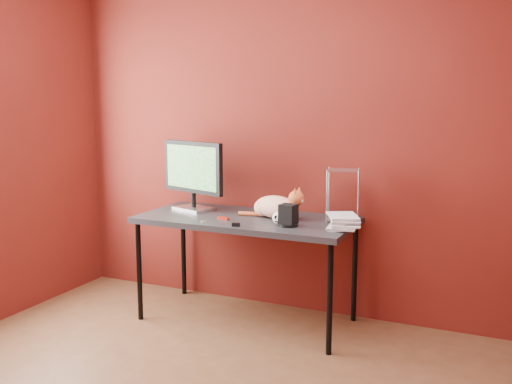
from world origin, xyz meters
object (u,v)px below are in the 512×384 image
at_px(skull_mug, 279,218).
at_px(speaker, 288,216).
at_px(book_stack, 332,152).
at_px(desk, 246,224).
at_px(cat, 276,207).
at_px(monitor, 193,172).

xyz_separation_m(skull_mug, speaker, (0.07, -0.01, 0.02)).
xyz_separation_m(skull_mug, book_stack, (0.33, 0.06, 0.44)).
bearing_deg(book_stack, skull_mug, -169.18).
bearing_deg(desk, book_stack, -6.61).
bearing_deg(cat, book_stack, -2.86).
bearing_deg(monitor, speaker, 2.65).
distance_m(cat, speaker, 0.26).
height_order(monitor, speaker, monitor).
bearing_deg(book_stack, cat, 163.34).
xyz_separation_m(desk, speaker, (0.37, -0.15, 0.12)).
bearing_deg(skull_mug, monitor, 148.22).
distance_m(skull_mug, speaker, 0.07).
height_order(monitor, cat, monitor).
xyz_separation_m(desk, book_stack, (0.63, -0.07, 0.54)).
bearing_deg(speaker, monitor, 173.86).
distance_m(skull_mug, book_stack, 0.55).
relative_size(speaker, book_stack, 0.15).
bearing_deg(speaker, cat, 138.15).
bearing_deg(speaker, skull_mug, -179.65).
bearing_deg(desk, skull_mug, -24.32).
distance_m(speaker, book_stack, 0.50).
height_order(desk, cat, cat).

